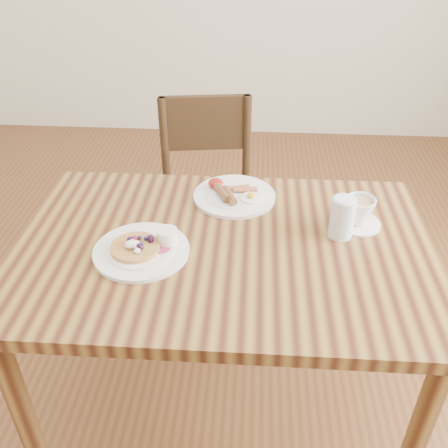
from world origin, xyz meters
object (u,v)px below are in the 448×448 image
dining_table (224,271)px  water_glass (342,218)px  chair_far (208,193)px  teacup_saucer (359,213)px  breakfast_plate (233,195)px  pancake_plate (143,248)px

dining_table → water_glass: bearing=11.1°
dining_table → chair_far: 0.74m
teacup_saucer → water_glass: bearing=-134.3°
dining_table → teacup_saucer: 0.44m
breakfast_plate → teacup_saucer: teacup_saucer is taller
chair_far → pancake_plate: size_ratio=3.26×
dining_table → water_glass: size_ratio=9.63×
pancake_plate → water_glass: (0.56, 0.12, 0.05)m
breakfast_plate → pancake_plate: bearing=-127.2°
pancake_plate → water_glass: size_ratio=2.17×
breakfast_plate → water_glass: 0.38m
dining_table → breakfast_plate: 0.28m
dining_table → chair_far: size_ratio=1.36×
pancake_plate → teacup_saucer: (0.62, 0.18, 0.03)m
dining_table → breakfast_plate: size_ratio=4.44×
dining_table → teacup_saucer: teacup_saucer is taller
chair_far → breakfast_plate: size_ratio=3.26×
pancake_plate → teacup_saucer: size_ratio=1.93×
dining_table → breakfast_plate: breakfast_plate is taller
chair_far → pancake_plate: bearing=74.2°
pancake_plate → breakfast_plate: 0.39m
water_glass → chair_far: bearing=125.1°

